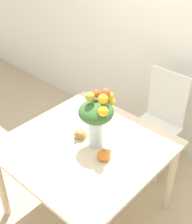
{
  "coord_description": "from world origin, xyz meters",
  "views": [
    {
      "loc": [
        1.25,
        -1.26,
        2.27
      ],
      "look_at": [
        0.05,
        0.06,
        1.04
      ],
      "focal_mm": 50.0,
      "sensor_mm": 36.0,
      "label": 1
    }
  ],
  "objects_px": {
    "flower_vase": "(97,116)",
    "turkey_figurine": "(80,133)",
    "pumpkin": "(104,155)",
    "dining_chair_near_window": "(158,121)"
  },
  "relations": [
    {
      "from": "pumpkin",
      "to": "turkey_figurine",
      "type": "xyz_separation_m",
      "value": [
        -0.29,
        0.06,
        0.0
      ]
    },
    {
      "from": "pumpkin",
      "to": "flower_vase",
      "type": "bearing_deg",
      "value": 148.64
    },
    {
      "from": "flower_vase",
      "to": "dining_chair_near_window",
      "type": "distance_m",
      "value": 1.0
    },
    {
      "from": "pumpkin",
      "to": "dining_chair_near_window",
      "type": "height_order",
      "value": "dining_chair_near_window"
    },
    {
      "from": "pumpkin",
      "to": "turkey_figurine",
      "type": "relative_size",
      "value": 0.74
    },
    {
      "from": "flower_vase",
      "to": "pumpkin",
      "type": "bearing_deg",
      "value": -31.36
    },
    {
      "from": "flower_vase",
      "to": "pumpkin",
      "type": "distance_m",
      "value": 0.28
    },
    {
      "from": "pumpkin",
      "to": "turkey_figurine",
      "type": "bearing_deg",
      "value": 167.6
    },
    {
      "from": "flower_vase",
      "to": "turkey_figurine",
      "type": "height_order",
      "value": "flower_vase"
    },
    {
      "from": "flower_vase",
      "to": "turkey_figurine",
      "type": "relative_size",
      "value": 3.57
    }
  ]
}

